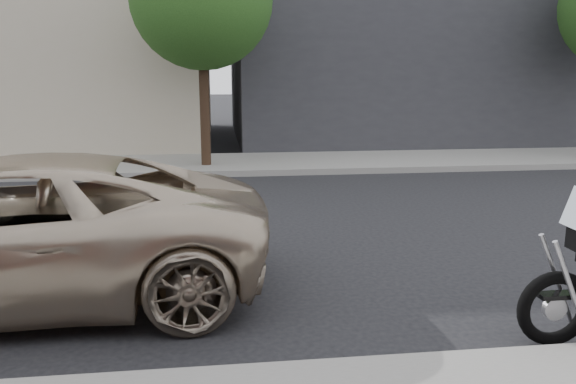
{
  "coord_description": "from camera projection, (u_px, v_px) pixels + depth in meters",
  "views": [
    {
      "loc": [
        1.7,
        8.04,
        2.38
      ],
      "look_at": [
        0.83,
        1.09,
        0.9
      ],
      "focal_mm": 35.0,
      "sensor_mm": 36.0,
      "label": 1
    }
  ],
  "objects": [
    {
      "name": "ground",
      "position": [
        333.0,
        234.0,
        8.5
      ],
      "size": [
        120.0,
        120.0,
        0.0
      ],
      "primitive_type": "plane",
      "color": "black",
      "rests_on": "ground"
    },
    {
      "name": "far_building_cream",
      "position": [
        6.0,
        27.0,
        19.68
      ],
      "size": [
        14.0,
        11.0,
        8.0
      ],
      "color": "#B4A790",
      "rests_on": "ground"
    },
    {
      "name": "far_sidewalk",
      "position": [
        283.0,
        163.0,
        14.79
      ],
      "size": [
        44.0,
        3.0,
        0.15
      ],
      "primitive_type": "cube",
      "color": "gray",
      "rests_on": "ground"
    },
    {
      "name": "far_building_dark",
      "position": [
        441.0,
        44.0,
        21.73
      ],
      "size": [
        16.0,
        11.0,
        7.0
      ],
      "color": "#2D2C32",
      "rests_on": "ground"
    }
  ]
}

